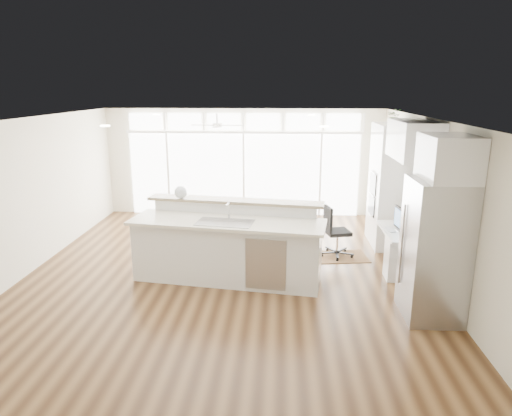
{
  "coord_description": "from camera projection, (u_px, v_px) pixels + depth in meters",
  "views": [
    {
      "loc": [
        0.94,
        -7.5,
        3.2
      ],
      "look_at": [
        0.5,
        0.6,
        1.05
      ],
      "focal_mm": 32.0,
      "sensor_mm": 36.0,
      "label": 1
    }
  ],
  "objects": [
    {
      "name": "floor",
      "position": [
        226.0,
        274.0,
        8.11
      ],
      "size": [
        7.0,
        8.0,
        0.02
      ],
      "primitive_type": "cube",
      "color": "#3D2512",
      "rests_on": "ground"
    },
    {
      "name": "ceiling",
      "position": [
        224.0,
        119.0,
        7.41
      ],
      "size": [
        7.0,
        8.0,
        0.02
      ],
      "primitive_type": "cube",
      "color": "white",
      "rests_on": "wall_back"
    },
    {
      "name": "wall_back",
      "position": [
        244.0,
        162.0,
        11.62
      ],
      "size": [
        7.0,
        0.04,
        2.7
      ],
      "primitive_type": "cube",
      "color": "silver",
      "rests_on": "floor"
    },
    {
      "name": "wall_front",
      "position": [
        169.0,
        311.0,
        3.9
      ],
      "size": [
        7.0,
        0.04,
        2.7
      ],
      "primitive_type": "cube",
      "color": "silver",
      "rests_on": "floor"
    },
    {
      "name": "wall_left",
      "position": [
        26.0,
        197.0,
        7.95
      ],
      "size": [
        0.04,
        8.0,
        2.7
      ],
      "primitive_type": "cube",
      "color": "silver",
      "rests_on": "floor"
    },
    {
      "name": "wall_right",
      "position": [
        434.0,
        203.0,
        7.57
      ],
      "size": [
        0.04,
        8.0,
        2.7
      ],
      "primitive_type": "cube",
      "color": "silver",
      "rests_on": "floor"
    },
    {
      "name": "glass_wall",
      "position": [
        244.0,
        174.0,
        11.64
      ],
      "size": [
        5.8,
        0.06,
        2.08
      ],
      "primitive_type": "cube",
      "color": "white",
      "rests_on": "wall_back"
    },
    {
      "name": "transom_row",
      "position": [
        243.0,
        122.0,
        11.3
      ],
      "size": [
        5.9,
        0.06,
        0.4
      ],
      "primitive_type": "cube",
      "color": "white",
      "rests_on": "wall_back"
    },
    {
      "name": "desk_window",
      "position": [
        427.0,
        187.0,
        7.81
      ],
      "size": [
        0.04,
        0.85,
        0.85
      ],
      "primitive_type": "cube",
      "color": "white",
      "rests_on": "wall_right"
    },
    {
      "name": "ceiling_fan",
      "position": [
        217.0,
        121.0,
        10.2
      ],
      "size": [
        1.16,
        1.16,
        0.32
      ],
      "primitive_type": "cube",
      "color": "white",
      "rests_on": "ceiling"
    },
    {
      "name": "recessed_lights",
      "position": [
        225.0,
        120.0,
        7.61
      ],
      "size": [
        3.4,
        3.0,
        0.02
      ],
      "primitive_type": "cube",
      "color": "beige",
      "rests_on": "ceiling"
    },
    {
      "name": "oven_cabinet",
      "position": [
        389.0,
        186.0,
        9.35
      ],
      "size": [
        0.64,
        1.2,
        2.5
      ],
      "primitive_type": "cube",
      "color": "white",
      "rests_on": "floor"
    },
    {
      "name": "desk_nook",
      "position": [
        402.0,
        251.0,
        8.13
      ],
      "size": [
        0.72,
        1.3,
        0.76
      ],
      "primitive_type": "cube",
      "color": "white",
      "rests_on": "floor"
    },
    {
      "name": "upper_cabinets",
      "position": [
        414.0,
        140.0,
        7.62
      ],
      "size": [
        0.64,
        1.3,
        0.64
      ],
      "primitive_type": "cube",
      "color": "white",
      "rests_on": "wall_right"
    },
    {
      "name": "refrigerator",
      "position": [
        434.0,
        250.0,
        6.38
      ],
      "size": [
        0.76,
        0.9,
        2.0
      ],
      "primitive_type": "cube",
      "color": "#A3A4A8",
      "rests_on": "floor"
    },
    {
      "name": "fridge_cabinet",
      "position": [
        449.0,
        158.0,
        6.04
      ],
      "size": [
        0.64,
        0.9,
        0.6
      ],
      "primitive_type": "cube",
      "color": "white",
      "rests_on": "wall_right"
    },
    {
      "name": "framed_photos",
      "position": [
        416.0,
        188.0,
        8.45
      ],
      "size": [
        0.06,
        0.22,
        0.8
      ],
      "primitive_type": "cube",
      "color": "black",
      "rests_on": "wall_right"
    },
    {
      "name": "kitchen_island",
      "position": [
        227.0,
        244.0,
        7.69
      ],
      "size": [
        3.41,
        1.7,
        1.3
      ],
      "primitive_type": "cube",
      "rotation": [
        0.0,
        0.0,
        -0.15
      ],
      "color": "white",
      "rests_on": "floor"
    },
    {
      "name": "rug",
      "position": [
        341.0,
        257.0,
        8.9
      ],
      "size": [
        1.06,
        0.83,
        0.01
      ],
      "primitive_type": "cube",
      "rotation": [
        0.0,
        0.0,
        0.13
      ],
      "color": "#3C2513",
      "rests_on": "floor"
    },
    {
      "name": "office_chair",
      "position": [
        338.0,
        232.0,
        8.83
      ],
      "size": [
        0.62,
        0.59,
        1.0
      ],
      "primitive_type": "cube",
      "rotation": [
        0.0,
        0.0,
        0.24
      ],
      "color": "black",
      "rests_on": "floor"
    },
    {
      "name": "fishbowl",
      "position": [
        181.0,
        192.0,
        8.06
      ],
      "size": [
        0.26,
        0.26,
        0.23
      ],
      "primitive_type": "sphere",
      "rotation": [
        0.0,
        0.0,
        -0.19
      ],
      "color": "silver",
      "rests_on": "kitchen_island"
    },
    {
      "name": "monitor",
      "position": [
        400.0,
        219.0,
        7.98
      ],
      "size": [
        0.14,
        0.52,
        0.43
      ],
      "primitive_type": "cube",
      "rotation": [
        0.0,
        0.0,
        0.1
      ],
      "color": "black",
      "rests_on": "desk_nook"
    },
    {
      "name": "keyboard",
      "position": [
        390.0,
        230.0,
        8.05
      ],
      "size": [
        0.15,
        0.3,
        0.01
      ],
      "primitive_type": "cube",
      "rotation": [
        0.0,
        0.0,
        0.17
      ],
      "color": "silver",
      "rests_on": "desk_nook"
    },
    {
      "name": "potted_plant",
      "position": [
        394.0,
        118.0,
        9.0
      ],
      "size": [
        0.3,
        0.32,
        0.23
      ],
      "primitive_type": "imported",
      "rotation": [
        0.0,
        0.0,
        -0.09
      ],
      "color": "#305F28",
      "rests_on": "oven_cabinet"
    }
  ]
}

